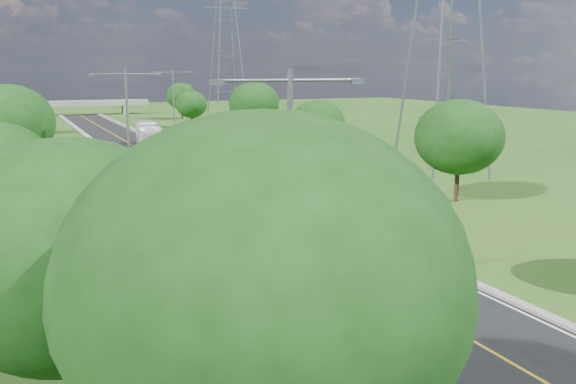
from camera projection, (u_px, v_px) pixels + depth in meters
name	position (u px, v px, depth m)	size (l,w,h in m)	color
ground	(161.00, 162.00, 69.88)	(260.00, 260.00, 0.00)	#1F5016
road	(150.00, 155.00, 75.27)	(8.00, 150.00, 0.06)	black
curb_left	(113.00, 157.00, 73.57)	(0.50, 150.00, 0.22)	gray
curb_right	(185.00, 153.00, 76.94)	(0.50, 150.00, 0.22)	gray
speed_limit_sign	(286.00, 175.00, 51.87)	(0.55, 0.09, 2.40)	slate
overpass	(79.00, 104.00, 141.30)	(30.00, 3.00, 3.20)	gray
streetlight_near_left	(290.00, 182.00, 23.26)	(5.90, 0.25, 10.00)	slate
streetlight_mid_left	(128.00, 119.00, 52.91)	(5.90, 0.25, 10.00)	slate
streetlight_far_right	(174.00, 99.00, 87.31)	(5.90, 0.25, 10.00)	slate
power_tower_near	(447.00, 24.00, 58.00)	(9.00, 6.40, 28.00)	slate
power_tower_far	(226.00, 49.00, 126.97)	(9.00, 6.40, 28.00)	slate
tree_la	(71.00, 254.00, 16.62)	(7.14, 7.14, 8.30)	black
tree_lc	(9.00, 123.00, 53.90)	(7.56, 7.56, 8.79)	black
tree_le	(9.00, 107.00, 97.45)	(5.88, 5.88, 6.84)	black
tree_lf	(264.00, 286.00, 12.30)	(7.98, 7.98, 9.28)	black
tree_rb	(459.00, 137.00, 48.34)	(6.72, 6.72, 7.82)	black
tree_rc	(317.00, 124.00, 67.83)	(5.88, 5.88, 6.84)	black
tree_rd	(254.00, 103.00, 90.01)	(7.14, 7.14, 8.30)	black
tree_re	(191.00, 104.00, 110.81)	(5.46, 5.46, 6.35)	black
tree_rf	(182.00, 96.00, 130.05)	(6.30, 6.30, 7.33)	black
bus_outbound	(148.00, 135.00, 82.34)	(2.78, 11.89, 3.31)	white
bus_inbound	(160.00, 152.00, 66.17)	(2.61, 11.17, 3.11)	white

